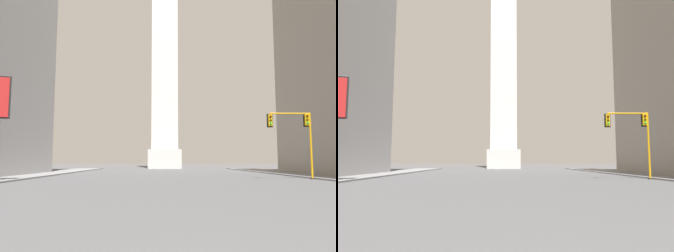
# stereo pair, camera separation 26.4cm
# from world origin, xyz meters

# --- Properties ---
(obelisk) EXTENTS (7.37, 7.37, 78.19)m
(obelisk) POSITION_xyz_m (0.00, 72.46, 38.00)
(obelisk) COLOR silver
(obelisk) RESTS_ON ground_plane
(traffic_light_mid_right) EXTENTS (4.31, 0.52, 6.35)m
(traffic_light_mid_right) POSITION_xyz_m (11.83, 28.31, 4.81)
(traffic_light_mid_right) COLOR orange
(traffic_light_mid_right) RESTS_ON ground_plane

